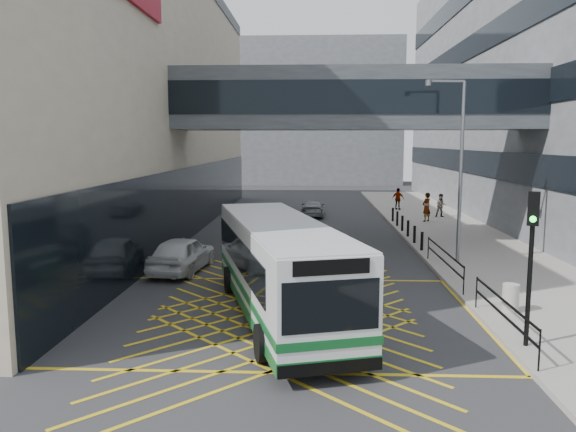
# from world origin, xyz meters

# --- Properties ---
(ground) EXTENTS (120.00, 120.00, 0.00)m
(ground) POSITION_xyz_m (0.00, 0.00, 0.00)
(ground) COLOR #333335
(building_far) EXTENTS (28.00, 16.00, 18.00)m
(building_far) POSITION_xyz_m (-2.00, 60.00, 9.00)
(building_far) COLOR slate
(building_far) RESTS_ON ground
(skybridge) EXTENTS (20.00, 4.10, 3.00)m
(skybridge) POSITION_xyz_m (3.00, 12.00, 7.50)
(skybridge) COLOR #41464B
(skybridge) RESTS_ON ground
(pavement) EXTENTS (6.00, 54.00, 0.16)m
(pavement) POSITION_xyz_m (9.00, 15.00, 0.08)
(pavement) COLOR #9B968D
(pavement) RESTS_ON ground
(box_junction) EXTENTS (12.00, 9.00, 0.01)m
(box_junction) POSITION_xyz_m (0.00, 0.00, 0.00)
(box_junction) COLOR gold
(box_junction) RESTS_ON ground
(bus) EXTENTS (5.19, 10.90, 2.98)m
(bus) POSITION_xyz_m (-0.10, -0.08, 1.60)
(bus) COLOR silver
(bus) RESTS_ON ground
(car_white) EXTENTS (2.57, 5.02, 1.53)m
(car_white) POSITION_xyz_m (-4.50, 5.69, 0.76)
(car_white) COLOR silver
(car_white) RESTS_ON ground
(car_dark) EXTENTS (3.20, 5.30, 1.55)m
(car_dark) POSITION_xyz_m (-0.88, 9.09, 0.78)
(car_dark) COLOR #222227
(car_dark) RESTS_ON ground
(car_silver) EXTENTS (1.88, 4.15, 1.27)m
(car_silver) POSITION_xyz_m (0.98, 23.39, 0.64)
(car_silver) COLOR gray
(car_silver) RESTS_ON ground
(traffic_light) EXTENTS (0.33, 0.48, 4.02)m
(traffic_light) POSITION_xyz_m (6.44, -2.94, 2.78)
(traffic_light) COLOR black
(traffic_light) RESTS_ON pavement
(street_lamp) EXTENTS (1.78, 0.43, 7.82)m
(street_lamp) POSITION_xyz_m (7.14, 7.40, 4.61)
(street_lamp) COLOR slate
(street_lamp) RESTS_ON pavement
(litter_bin) EXTENTS (0.50, 0.50, 0.87)m
(litter_bin) POSITION_xyz_m (7.09, 0.11, 0.60)
(litter_bin) COLOR #ADA89E
(litter_bin) RESTS_ON pavement
(kerb_railings) EXTENTS (0.05, 12.54, 1.00)m
(kerb_railings) POSITION_xyz_m (6.15, 1.78, 0.88)
(kerb_railings) COLOR black
(kerb_railings) RESTS_ON pavement
(bollards) EXTENTS (0.14, 10.14, 0.90)m
(bollards) POSITION_xyz_m (6.25, 15.00, 0.61)
(bollards) COLOR black
(bollards) RESTS_ON pavement
(pedestrian_a) EXTENTS (0.92, 0.90, 1.90)m
(pedestrian_a) POSITION_xyz_m (8.45, 19.99, 1.11)
(pedestrian_a) COLOR gray
(pedestrian_a) RESTS_ON pavement
(pedestrian_b) EXTENTS (0.79, 0.46, 1.62)m
(pedestrian_b) POSITION_xyz_m (9.91, 22.21, 0.97)
(pedestrian_b) COLOR gray
(pedestrian_b) RESTS_ON pavement
(pedestrian_c) EXTENTS (1.09, 0.89, 1.67)m
(pedestrian_c) POSITION_xyz_m (7.55, 26.43, 0.99)
(pedestrian_c) COLOR gray
(pedestrian_c) RESTS_ON pavement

